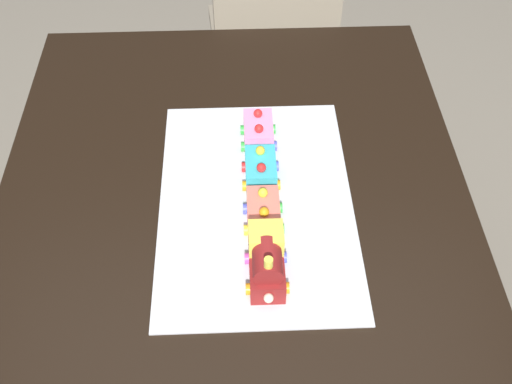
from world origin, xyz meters
name	(u,v)px	position (x,y,z in m)	size (l,w,h in m)	color
dining_table	(236,260)	(0.00, 0.00, 0.63)	(1.40, 1.00, 0.74)	black
chair	(272,40)	(1.03, -0.14, 0.47)	(0.43, 0.43, 0.86)	gray
cake_board	(256,202)	(0.07, -0.05, 0.74)	(0.60, 0.40, 0.00)	silver
cake_locomotive	(267,261)	(-0.12, -0.06, 0.79)	(0.14, 0.08, 0.12)	maroon
cake_car_gondola_coral	(263,213)	(0.01, -0.06, 0.77)	(0.10, 0.08, 0.07)	#F27260
cake_car_hopper_turquoise	(261,170)	(0.13, -0.06, 0.77)	(0.10, 0.08, 0.07)	#38B7C6
cake_car_caboose_bubblegum	(258,132)	(0.25, -0.06, 0.77)	(0.10, 0.08, 0.07)	pink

